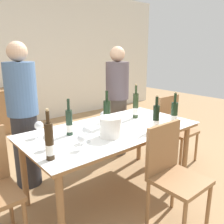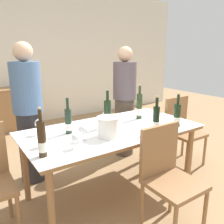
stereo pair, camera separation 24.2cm
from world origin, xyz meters
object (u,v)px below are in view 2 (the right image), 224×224
(wine_bottle_2, at_px, (108,114))
(chair_near_front, at_px, (167,172))
(wine_bottle_3, at_px, (68,121))
(person_host, at_px, (29,115))
(wine_bottle_1, at_px, (42,140))
(wine_glass_4, at_px, (83,130))
(wine_glass_0, at_px, (43,136))
(chair_right_end, at_px, (181,126))
(wine_bottle_5, at_px, (156,120))
(dining_table, at_px, (112,135))
(ice_bucket, at_px, (108,126))
(wine_glass_3, at_px, (106,115))
(wine_bottle_0, at_px, (177,115))
(person_guest_left, at_px, (124,103))
(wine_glass_1, at_px, (75,138))
(wine_glass_2, at_px, (39,124))
(wine_bottle_4, at_px, (139,107))

(wine_bottle_2, distance_m, chair_near_front, 0.86)
(wine_bottle_3, relative_size, person_host, 0.22)
(wine_bottle_1, distance_m, wine_glass_4, 0.42)
(wine_bottle_3, relative_size, wine_glass_0, 2.58)
(chair_right_end, bearing_deg, wine_bottle_5, -155.51)
(chair_right_end, bearing_deg, wine_bottle_1, -170.64)
(dining_table, bearing_deg, ice_bucket, -133.48)
(wine_bottle_1, bearing_deg, wine_glass_4, 15.85)
(chair_near_front, xyz_separation_m, chair_right_end, (1.11, 0.79, -0.01))
(wine_bottle_3, bearing_deg, wine_glass_3, 11.96)
(wine_bottle_2, xyz_separation_m, chair_right_end, (1.21, 0.00, -0.36))
(wine_glass_0, bearing_deg, wine_bottle_1, -110.92)
(wine_bottle_0, height_order, person_guest_left, person_guest_left)
(wine_bottle_5, distance_m, wine_glass_3, 0.60)
(chair_right_end, distance_m, person_guest_left, 0.86)
(chair_right_end, bearing_deg, wine_bottle_2, -179.83)
(ice_bucket, bearing_deg, wine_glass_1, -168.17)
(dining_table, distance_m, wine_bottle_2, 0.22)
(dining_table, height_order, wine_bottle_0, wine_bottle_0)
(wine_bottle_5, xyz_separation_m, wine_glass_3, (-0.24, 0.55, -0.04))
(wine_glass_1, relative_size, wine_glass_4, 0.86)
(ice_bucket, height_order, wine_bottle_1, wine_bottle_1)
(wine_glass_2, height_order, chair_near_front, chair_near_front)
(wine_bottle_5, distance_m, person_guest_left, 1.14)
(wine_bottle_0, xyz_separation_m, wine_glass_0, (-1.36, 0.25, -0.03))
(ice_bucket, xyz_separation_m, chair_near_front, (0.25, -0.53, -0.31))
(wine_glass_0, xyz_separation_m, chair_near_front, (0.83, -0.64, -0.30))
(wine_bottle_5, relative_size, person_host, 0.22)
(ice_bucket, distance_m, wine_bottle_1, 0.66)
(dining_table, xyz_separation_m, chair_near_front, (0.10, -0.70, -0.14))
(wine_bottle_3, bearing_deg, wine_bottle_5, -31.11)
(wine_glass_2, bearing_deg, chair_right_end, -5.09)
(dining_table, bearing_deg, wine_bottle_4, 15.38)
(dining_table, distance_m, wine_glass_2, 0.74)
(wine_bottle_1, xyz_separation_m, wine_glass_4, (0.41, 0.12, -0.03))
(wine_glass_1, bearing_deg, wine_bottle_2, 31.72)
(wine_bottle_1, bearing_deg, dining_table, 16.87)
(wine_bottle_0, bearing_deg, wine_glass_2, 156.39)
(wine_glass_1, bearing_deg, wine_glass_2, 106.09)
(wine_bottle_3, height_order, person_guest_left, person_guest_left)
(dining_table, xyz_separation_m, wine_glass_0, (-0.74, -0.06, 0.16))
(wine_bottle_1, relative_size, chair_near_front, 0.43)
(chair_near_front, bearing_deg, chair_right_end, 35.23)
(person_guest_left, bearing_deg, wine_glass_4, -142.26)
(wine_bottle_1, height_order, wine_glass_4, wine_bottle_1)
(wine_glass_3, bearing_deg, wine_glass_0, -160.19)
(wine_bottle_1, relative_size, wine_bottle_5, 1.07)
(wine_glass_1, bearing_deg, wine_bottle_0, -3.40)
(wine_bottle_0, height_order, wine_glass_0, wine_bottle_0)
(wine_glass_0, bearing_deg, chair_right_end, 4.35)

